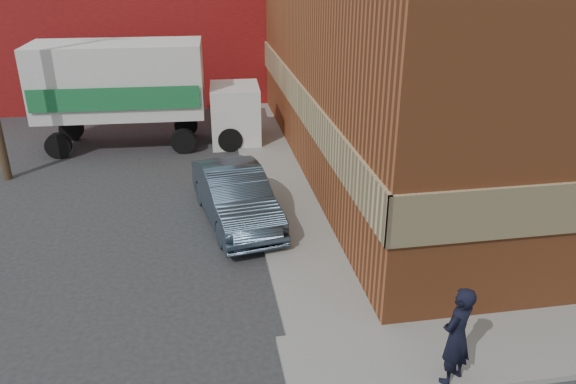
{
  "coord_description": "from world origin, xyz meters",
  "views": [
    {
      "loc": [
        -1.65,
        -8.14,
        6.68
      ],
      "look_at": [
        0.35,
        3.71,
        1.3
      ],
      "focal_mm": 35.0,
      "sensor_mm": 36.0,
      "label": 1
    }
  ],
  "objects_px": {
    "box_truck": "(141,88)",
    "brick_building": "(513,10)",
    "man": "(457,336)",
    "sedan": "(236,196)",
    "warehouse": "(96,32)"
  },
  "relations": [
    {
      "from": "box_truck",
      "to": "warehouse",
      "type": "bearing_deg",
      "value": 109.42
    },
    {
      "from": "man",
      "to": "box_truck",
      "type": "xyz_separation_m",
      "value": [
        -5.62,
        13.01,
        1.09
      ]
    },
    {
      "from": "brick_building",
      "to": "box_truck",
      "type": "xyz_separation_m",
      "value": [
        -11.96,
        2.47,
        -2.59
      ]
    },
    {
      "from": "sedan",
      "to": "box_truck",
      "type": "height_order",
      "value": "box_truck"
    },
    {
      "from": "sedan",
      "to": "box_truck",
      "type": "relative_size",
      "value": 0.58
    },
    {
      "from": "brick_building",
      "to": "man",
      "type": "bearing_deg",
      "value": -121.0
    },
    {
      "from": "man",
      "to": "box_truck",
      "type": "bearing_deg",
      "value": -99.31
    },
    {
      "from": "man",
      "to": "box_truck",
      "type": "height_order",
      "value": "box_truck"
    },
    {
      "from": "man",
      "to": "sedan",
      "type": "height_order",
      "value": "man"
    },
    {
      "from": "box_truck",
      "to": "brick_building",
      "type": "bearing_deg",
      "value": -8.81
    },
    {
      "from": "brick_building",
      "to": "box_truck",
      "type": "height_order",
      "value": "brick_building"
    },
    {
      "from": "warehouse",
      "to": "box_truck",
      "type": "height_order",
      "value": "warehouse"
    },
    {
      "from": "warehouse",
      "to": "sedan",
      "type": "height_order",
      "value": "warehouse"
    },
    {
      "from": "man",
      "to": "box_truck",
      "type": "distance_m",
      "value": 14.22
    },
    {
      "from": "brick_building",
      "to": "man",
      "type": "distance_m",
      "value": 12.84
    }
  ]
}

